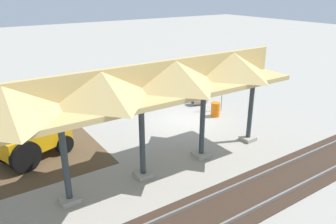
{
  "coord_description": "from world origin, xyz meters",
  "views": [
    {
      "loc": [
        11.21,
        14.73,
        7.62
      ],
      "look_at": [
        2.45,
        1.67,
        1.6
      ],
      "focal_mm": 35.0,
      "sensor_mm": 36.0,
      "label": 1
    }
  ],
  "objects_px": {
    "stop_sign": "(223,85)",
    "traffic_barrel": "(215,109)",
    "backhoe": "(31,134)",
    "concrete_pipe": "(199,99)"
  },
  "relations": [
    {
      "from": "stop_sign",
      "to": "backhoe",
      "type": "height_order",
      "value": "backhoe"
    },
    {
      "from": "stop_sign",
      "to": "concrete_pipe",
      "type": "relative_size",
      "value": 2.22
    },
    {
      "from": "concrete_pipe",
      "to": "traffic_barrel",
      "type": "height_order",
      "value": "traffic_barrel"
    },
    {
      "from": "backhoe",
      "to": "concrete_pipe",
      "type": "xyz_separation_m",
      "value": [
        -11.28,
        -1.68,
        -0.9
      ]
    },
    {
      "from": "backhoe",
      "to": "traffic_barrel",
      "type": "xyz_separation_m",
      "value": [
        -10.75,
        0.62,
        -0.82
      ]
    },
    {
      "from": "stop_sign",
      "to": "traffic_barrel",
      "type": "height_order",
      "value": "stop_sign"
    },
    {
      "from": "stop_sign",
      "to": "backhoe",
      "type": "relative_size",
      "value": 0.47
    },
    {
      "from": "stop_sign",
      "to": "traffic_barrel",
      "type": "relative_size",
      "value": 2.72
    },
    {
      "from": "stop_sign",
      "to": "backhoe",
      "type": "xyz_separation_m",
      "value": [
        11.77,
        -0.06,
        -0.5
      ]
    },
    {
      "from": "stop_sign",
      "to": "backhoe",
      "type": "bearing_deg",
      "value": -0.28
    }
  ]
}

